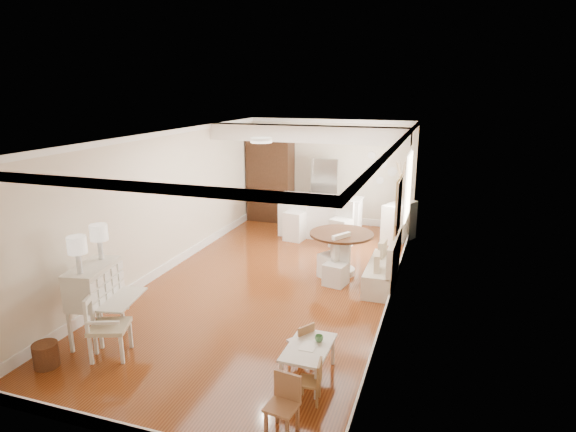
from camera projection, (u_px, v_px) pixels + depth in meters
The scene contains 20 objects.
room at pixel (280, 177), 8.99m from camera, with size 9.00×9.04×2.82m.
secretary_bureau at pixel (95, 303), 6.99m from camera, with size 0.90×0.92×1.15m, color silver.
gustavian_armchair at pixel (109, 325), 6.57m from camera, with size 0.53×0.53×0.92m, color white.
wicker_basket at pixel (46, 355), 6.39m from camera, with size 0.33×0.33×0.33m, color #5A321C.
kids_table at pixel (308, 362), 6.13m from camera, with size 0.53×0.88×0.44m, color white.
kids_chair_a at pixel (310, 381), 5.64m from camera, with size 0.26×0.26×0.54m, color #A47A4A.
kids_chair_b at pixel (300, 341), 6.52m from camera, with size 0.27×0.27×0.57m, color #B27F51.
kids_chair_c at pixel (282, 406), 5.11m from camera, with size 0.32×0.32×0.66m, color #A6724B.
banquette at pixel (382, 261), 8.94m from camera, with size 0.52×1.60×0.98m, color silver.
dining_table at pixel (341, 253), 9.52m from camera, with size 1.25×1.25×0.85m, color #482817.
slip_chair_near at pixel (336, 264), 8.99m from camera, with size 0.39×0.41×0.83m, color white.
slip_chair_far at pixel (333, 255), 9.32m from camera, with size 0.44×0.46×0.93m, color white.
breakfast_counter at pixel (320, 217), 11.89m from camera, with size 2.05×0.65×1.03m, color white.
bar_stool_left at pixel (295, 218), 11.62m from camera, with size 0.45×0.45×1.12m, color white.
bar_stool_right at pixel (341, 225), 11.13m from camera, with size 0.43×0.43×1.07m, color silver.
pantry_cabinet at pixel (271, 180), 13.24m from camera, with size 1.20×0.60×2.30m, color #381E11.
fridge at pixel (338, 193), 12.69m from camera, with size 0.75×0.65×1.80m, color silver.
sideboard at pixel (399, 222), 11.57m from camera, with size 0.44×0.98×0.94m, color white.
pencil_cup at pixel (319, 339), 6.18m from camera, with size 0.11×0.11×0.09m, color #5FA367.
branch_vase at pixel (399, 200), 11.40m from camera, with size 0.17×0.17×0.18m, color white.
Camera 1 is at (3.00, -8.04, 3.61)m, focal length 30.00 mm.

